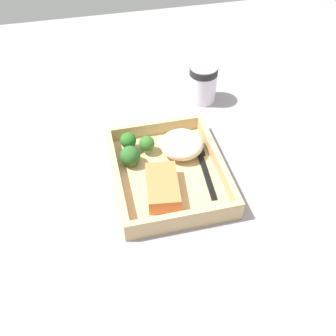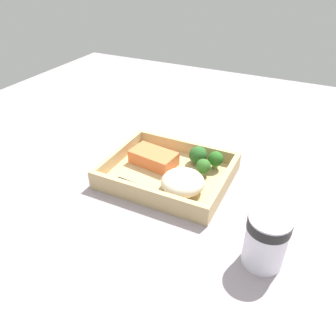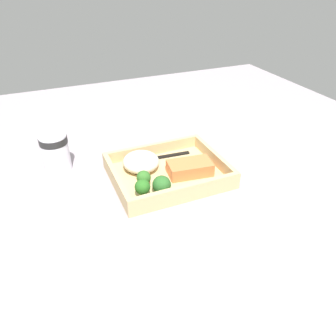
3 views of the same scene
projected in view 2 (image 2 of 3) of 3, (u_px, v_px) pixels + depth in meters
The scene contains 10 objects.
ground_plane at pixel (168, 181), 75.42cm from camera, with size 160.00×160.00×2.00cm, color gray.
takeout_tray at pixel (168, 176), 74.53cm from camera, with size 27.28×21.98×1.20cm, color tan.
tray_rim at pixel (168, 168), 73.33cm from camera, with size 27.28×21.98×3.08cm.
salmon_fillet at pixel (154, 158), 76.71cm from camera, with size 10.65×5.97×3.18cm, color orange.
mashed_potatoes at pixel (183, 182), 67.77cm from camera, with size 9.06×9.19×4.40cm, color beige.
broccoli_floret_1 at pixel (203, 167), 72.41cm from camera, with size 3.34×3.34×4.05cm.
broccoli_floret_2 at pixel (216, 159), 74.45cm from camera, with size 3.47×3.47×4.39cm.
broccoli_floret_3 at pixel (198, 155), 76.50cm from camera, with size 4.24×4.24×4.36cm.
fork at pixel (151, 191), 68.46cm from camera, with size 15.88×2.80×0.44cm.
paper_cup at pixel (266, 238), 52.05cm from camera, with size 6.88×6.88×9.64cm.
Camera 2 is at (26.53, -54.60, 43.87)cm, focal length 35.00 mm.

